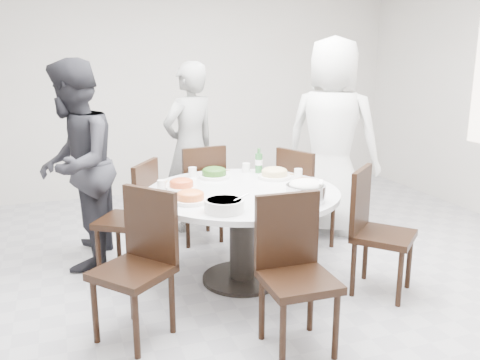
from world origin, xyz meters
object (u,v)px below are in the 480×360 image
object	(u,v)px
diner_left	(75,165)
diner_right	(332,137)
beverage_bottle	(259,161)
chair_s	(299,277)
chair_se	(384,233)
chair_nw	(126,218)
rice_bowl	(306,193)
dining_table	(242,236)
chair_sw	(132,269)
chair_ne	(308,198)
diner_middle	(190,148)
soup_bowl	(224,205)
chair_n	(198,193)

from	to	relation	value
diner_left	diner_right	bearing A→B (deg)	104.82
beverage_bottle	diner_right	bearing A→B (deg)	18.82
chair_s	chair_se	xyz separation A→B (m)	(0.94, 0.48, 0.00)
chair_s	chair_nw	bearing A→B (deg)	120.57
chair_se	rice_bowl	bearing A→B (deg)	127.57
dining_table	diner_right	distance (m)	1.60
dining_table	chair_sw	world-z (taller)	chair_sw
diner_left	chair_sw	bearing A→B (deg)	24.89
chair_ne	diner_right	bearing A→B (deg)	-74.69
rice_bowl	chair_s	bearing A→B (deg)	-119.43
diner_left	diner_middle	bearing A→B (deg)	131.43
diner_middle	diner_left	world-z (taller)	diner_left
chair_sw	rice_bowl	world-z (taller)	chair_sw
chair_sw	chair_se	distance (m)	1.86
chair_nw	beverage_bottle	size ratio (longest dim) A/B	4.30
diner_left	chair_nw	bearing A→B (deg)	60.80
diner_right	chair_s	bearing A→B (deg)	102.02
diner_left	soup_bowl	distance (m)	1.54
chair_ne	diner_left	size ratio (longest dim) A/B	0.54
diner_left	beverage_bottle	bearing A→B (deg)	93.75
chair_n	diner_right	world-z (taller)	diner_right
diner_right	diner_left	xyz separation A→B (m)	(-2.43, -0.02, -0.10)
chair_nw	diner_left	bearing A→B (deg)	-99.69
dining_table	chair_nw	distance (m)	0.96
diner_right	chair_sw	bearing A→B (deg)	78.54
chair_n	chair_se	xyz separation A→B (m)	(1.01, -1.57, 0.00)
diner_middle	soup_bowl	xyz separation A→B (m)	(-0.23, -1.83, -0.06)
diner_right	diner_middle	world-z (taller)	diner_right
diner_left	rice_bowl	bearing A→B (deg)	65.24
chair_ne	soup_bowl	bearing A→B (deg)	107.03
chair_n	diner_left	distance (m)	1.19
chair_ne	chair_s	distance (m)	1.72
diner_left	dining_table	bearing A→B (deg)	70.75
diner_middle	beverage_bottle	size ratio (longest dim) A/B	7.70
chair_ne	diner_middle	xyz separation A→B (m)	(-0.88, 0.89, 0.38)
chair_sw	chair_nw	bearing A→B (deg)	135.36
chair_ne	diner_middle	world-z (taller)	diner_middle
dining_table	diner_middle	world-z (taller)	diner_middle
chair_s	diner_right	bearing A→B (deg)	57.36
chair_s	rice_bowl	size ratio (longest dim) A/B	3.37
diner_middle	diner_left	distance (m)	1.27
rice_bowl	soup_bowl	bearing A→B (deg)	-177.55
chair_ne	chair_n	size ratio (longest dim) A/B	1.00
rice_bowl	beverage_bottle	xyz separation A→B (m)	(0.02, 0.94, 0.05)
chair_n	beverage_bottle	xyz separation A→B (m)	(0.43, -0.51, 0.39)
rice_bowl	soup_bowl	distance (m)	0.62
diner_left	rice_bowl	xyz separation A→B (m)	(1.51, -1.23, -0.06)
diner_left	soup_bowl	size ratio (longest dim) A/B	6.53
diner_right	beverage_bottle	size ratio (longest dim) A/B	8.77
chair_n	diner_right	bearing A→B (deg)	165.19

